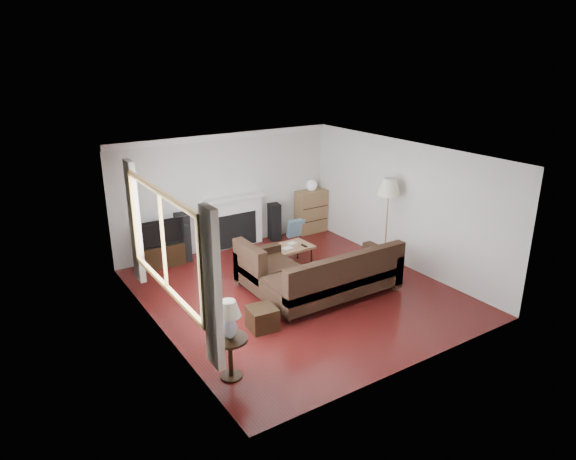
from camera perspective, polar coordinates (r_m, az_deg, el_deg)
room at (r=8.82m, az=1.06°, el=0.37°), size 5.10×5.60×2.54m
window at (r=7.52m, az=-13.72°, el=-1.21°), size 0.12×2.74×1.54m
curtain_near at (r=6.28m, az=-8.42°, el=-6.55°), size 0.10×0.35×2.10m
curtain_far at (r=8.96m, az=-16.66°, el=0.85°), size 0.10×0.35×2.10m
fireplace at (r=11.27m, az=-5.85°, el=0.94°), size 1.40×0.26×1.15m
tv_stand at (r=10.63m, az=-13.97°, el=-2.73°), size 0.90×0.41×0.45m
television at (r=10.46m, az=-14.19°, el=-0.20°), size 0.95×0.12×0.55m
speaker_left at (r=10.72m, az=-11.59°, el=-0.79°), size 0.33×0.38×1.00m
speaker_right at (r=11.68m, az=-1.52°, el=0.92°), size 0.28×0.32×0.85m
bookshelf at (r=12.17m, az=2.59°, el=2.09°), size 0.74×0.35×1.01m
globe_lamp at (r=11.99m, az=2.64°, el=4.97°), size 0.25×0.25×0.25m
sectional_sofa at (r=8.98m, az=5.06°, el=-4.98°), size 2.67×1.95×0.86m
coffee_table at (r=10.24m, az=-0.29°, el=-3.05°), size 1.12×0.65×0.43m
footstool at (r=8.11m, az=-2.89°, el=-9.74°), size 0.47×0.47×0.36m
floor_lamp at (r=10.33m, az=10.91°, el=0.83°), size 0.55×0.55×1.79m
side_table at (r=6.99m, az=-6.40°, el=-13.91°), size 0.48×0.48×0.60m
table_lamp at (r=6.70m, az=-6.58°, el=-9.89°), size 0.33×0.33×0.53m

